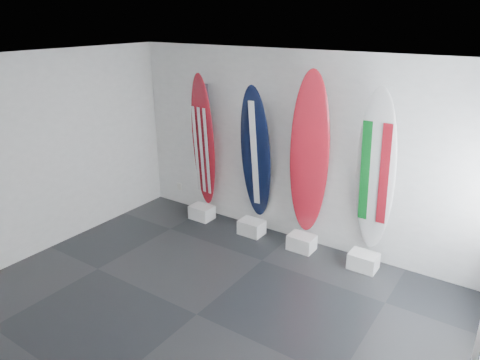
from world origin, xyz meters
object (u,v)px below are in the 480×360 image
Objects in this scene: surfboard_navy at (256,155)px; surfboard_swiss at (309,156)px; surfboard_italy at (375,173)px; surfboard_usa at (203,142)px.

surfboard_swiss is at bearing -6.34° from surfboard_navy.
surfboard_swiss is 1.06× the size of surfboard_italy.
surfboard_navy is 0.95× the size of surfboard_italy.
surfboard_navy is at bearing 160.73° from surfboard_swiss.
surfboard_navy is 1.92m from surfboard_italy.
surfboard_swiss is (0.93, 0.00, 0.14)m from surfboard_navy.
surfboard_usa is 2.99m from surfboard_italy.
surfboard_italy is (1.92, 0.00, 0.07)m from surfboard_navy.
surfboard_usa is 0.92× the size of surfboard_swiss.
surfboard_swiss reaches higher than surfboard_navy.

